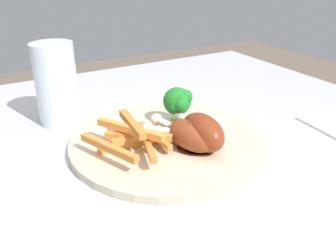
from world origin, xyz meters
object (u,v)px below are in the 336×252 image
chicken_drumstick_extra (189,135)px  dining_table (137,193)px  chicken_drumstick_far (201,131)px  dinner_plate (168,142)px  chicken_drumstick_near (195,134)px  carrot_fries_pile (134,136)px  broccoli_floret_front (178,102)px  water_glass (56,84)px

chicken_drumstick_extra → dining_table: bearing=113.9°
chicken_drumstick_extra → chicken_drumstick_far: bearing=-22.0°
chicken_drumstick_far → chicken_drumstick_extra: chicken_drumstick_far is taller
dinner_plate → chicken_drumstick_near: (0.02, -0.04, 0.03)m
chicken_drumstick_near → carrot_fries_pile: bearing=151.2°
broccoli_floret_front → chicken_drumstick_far: broccoli_floret_front is taller
water_glass → carrot_fries_pile: bearing=-69.8°
dining_table → chicken_drumstick_extra: size_ratio=7.60×
dinner_plate → water_glass: bearing=125.7°
broccoli_floret_front → chicken_drumstick_far: 0.08m
dinner_plate → carrot_fries_pile: bearing=-176.4°
broccoli_floret_front → dinner_plate: bearing=-139.0°
dining_table → broccoli_floret_front: size_ratio=16.05×
dinner_plate → chicken_drumstick_extra: chicken_drumstick_extra is taller
dinner_plate → water_glass: (-0.12, 0.16, 0.06)m
chicken_drumstick_near → chicken_drumstick_far: bearing=-4.7°
chicken_drumstick_far → chicken_drumstick_extra: size_ratio=1.04×
dinner_plate → broccoli_floret_front: size_ratio=4.73×
chicken_drumstick_far → water_glass: size_ratio=1.00×
chicken_drumstick_far → broccoli_floret_front: bearing=82.9°
dining_table → chicken_drumstick_far: chicken_drumstick_far is taller
dinner_plate → broccoli_floret_front: 0.07m
broccoli_floret_front → carrot_fries_pile: broccoli_floret_front is taller
water_glass → chicken_drumstick_far: bearing=-55.2°
dining_table → water_glass: water_glass is taller
dining_table → broccoli_floret_front: bearing=-19.5°
chicken_drumstick_far → chicken_drumstick_extra: bearing=158.0°
chicken_drumstick_near → chicken_drumstick_far: chicken_drumstick_far is taller
dining_table → carrot_fries_pile: size_ratio=7.30×
dining_table → carrot_fries_pile: 0.16m
chicken_drumstick_far → water_glass: (-0.15, 0.21, 0.03)m
chicken_drumstick_near → water_glass: (-0.14, 0.21, 0.03)m
dinner_plate → water_glass: 0.21m
chicken_drumstick_near → water_glass: 0.25m
dining_table → dinner_plate: size_ratio=3.39×
chicken_drumstick_far → dinner_plate: bearing=121.7°
dinner_plate → chicken_drumstick_extra: size_ratio=2.24×
broccoli_floret_front → water_glass: water_glass is taller
water_glass → dinner_plate: bearing=-54.3°
chicken_drumstick_far → chicken_drumstick_extra: (-0.02, 0.01, -0.00)m
chicken_drumstick_far → dining_table: bearing=119.5°
chicken_drumstick_near → water_glass: water_glass is taller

